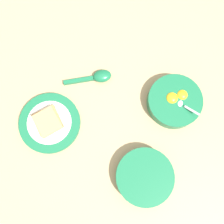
# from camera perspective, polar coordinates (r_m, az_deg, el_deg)

# --- Properties ---
(ground_plane) EXTENTS (3.00, 3.00, 0.00)m
(ground_plane) POSITION_cam_1_polar(r_m,az_deg,el_deg) (0.88, 2.28, -2.22)
(ground_plane) COLOR tan
(egg_bowl) EXTENTS (0.18, 0.18, 0.07)m
(egg_bowl) POSITION_cam_1_polar(r_m,az_deg,el_deg) (0.89, 13.43, 2.27)
(egg_bowl) COLOR #196B42
(egg_bowl) RESTS_ON ground_plane
(toast_plate) EXTENTS (0.20, 0.20, 0.02)m
(toast_plate) POSITION_cam_1_polar(r_m,az_deg,el_deg) (0.89, -13.40, -2.30)
(toast_plate) COLOR #196B42
(toast_plate) RESTS_ON ground_plane
(toast_sandwich) EXTENTS (0.12, 0.12, 0.03)m
(toast_sandwich) POSITION_cam_1_polar(r_m,az_deg,el_deg) (0.87, -13.87, -1.98)
(toast_sandwich) COLOR tan
(toast_sandwich) RESTS_ON toast_plate
(soup_spoon) EXTENTS (0.11, 0.16, 0.03)m
(soup_spoon) POSITION_cam_1_polar(r_m,az_deg,el_deg) (0.91, -3.16, 7.65)
(soup_spoon) COLOR #196B42
(soup_spoon) RESTS_ON ground_plane
(congee_bowl) EXTENTS (0.18, 0.18, 0.05)m
(congee_bowl) POSITION_cam_1_polar(r_m,az_deg,el_deg) (0.84, 7.10, -13.83)
(congee_bowl) COLOR #196B42
(congee_bowl) RESTS_ON ground_plane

